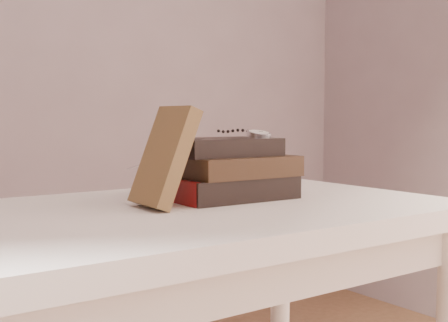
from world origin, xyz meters
TOP-DOWN VIEW (x-y plane):
  - table at (0.00, 0.35)m, footprint 1.00×0.60m
  - book_stack at (0.13, 0.39)m, footprint 0.25×0.17m
  - journal at (-0.03, 0.36)m, footprint 0.09×0.11m
  - pocket_watch at (0.19, 0.38)m, footprint 0.05×0.15m
  - eyeglasses at (0.05, 0.47)m, footprint 0.10×0.12m

SIDE VIEW (x-z plane):
  - table at x=0.00m, z-range 0.28..1.03m
  - book_stack at x=0.13m, z-range 0.75..0.87m
  - eyeglasses at x=0.05m, z-range 0.79..0.84m
  - journal at x=-0.03m, z-range 0.75..0.93m
  - pocket_watch at x=0.19m, z-range 0.87..0.89m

